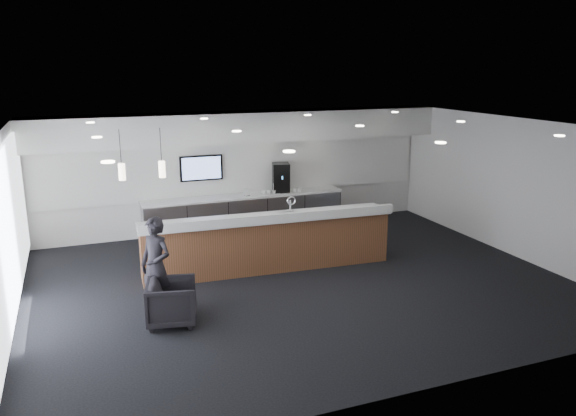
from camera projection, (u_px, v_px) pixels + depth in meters
name	position (u px, v px, depth m)	size (l,w,h in m)	color
ground	(300.00, 282.00, 10.85)	(10.00, 10.00, 0.00)	black
ceiling	(301.00, 127.00, 10.10)	(10.00, 8.00, 0.02)	black
back_wall	(240.00, 171.00, 14.09)	(10.00, 0.02, 3.00)	silver
left_wall	(4.00, 236.00, 8.73)	(0.02, 8.00, 3.00)	silver
right_wall	(512.00, 187.00, 12.22)	(0.02, 8.00, 3.00)	silver
soffit_bulkhead	(244.00, 127.00, 13.40)	(10.00, 0.90, 0.70)	silver
alcove_panel	(240.00, 167.00, 14.04)	(9.80, 0.06, 1.40)	silver
window_blinds_wall	(6.00, 236.00, 8.74)	(0.04, 7.36, 2.55)	white
back_credenza	(245.00, 213.00, 14.02)	(5.06, 0.66, 0.95)	gray
wall_tv	(201.00, 168.00, 13.62)	(1.05, 0.08, 0.62)	black
pendant_left	(162.00, 169.00, 10.17)	(0.12, 0.12, 0.30)	#FFEAC6
pendant_right	(122.00, 171.00, 9.93)	(0.12, 0.12, 0.30)	#FFEAC6
ceiling_can_lights	(301.00, 128.00, 10.11)	(7.00, 5.00, 0.02)	white
service_counter	(268.00, 242.00, 11.45)	(5.19, 1.12, 1.49)	#54361C
coffee_machine	(281.00, 177.00, 14.20)	(0.52, 0.59, 0.73)	black
info_sign_left	(247.00, 192.00, 13.79)	(0.14, 0.02, 0.19)	white
info_sign_right	(277.00, 188.00, 14.04)	(0.20, 0.02, 0.26)	white
armchair	(172.00, 302.00, 9.06)	(0.77, 0.79, 0.72)	black
lounge_guest	(156.00, 266.00, 9.37)	(0.60, 0.40, 1.65)	black
cup_0	(300.00, 190.00, 14.29)	(0.10, 0.10, 0.09)	white
cup_1	(295.00, 190.00, 14.24)	(0.10, 0.10, 0.09)	white
cup_2	(290.00, 191.00, 14.19)	(0.10, 0.10, 0.09)	white
cup_3	(284.00, 191.00, 14.14)	(0.10, 0.10, 0.09)	white
cup_4	(279.00, 191.00, 14.09)	(0.10, 0.10, 0.09)	white
cup_5	(274.00, 192.00, 14.05)	(0.10, 0.10, 0.09)	white
cup_6	(269.00, 192.00, 14.00)	(0.10, 0.10, 0.09)	white
cup_7	(263.00, 193.00, 13.95)	(0.10, 0.10, 0.09)	white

